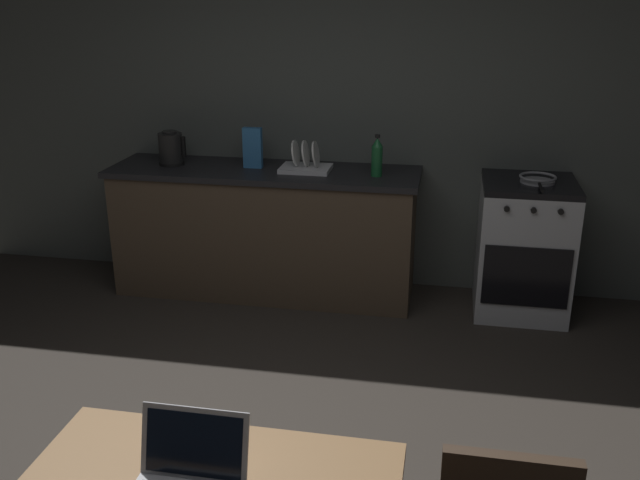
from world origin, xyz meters
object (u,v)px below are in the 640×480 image
electric_kettle (171,149)px  frying_pan (538,179)px  bottle (377,157)px  cereal_box (253,148)px  dish_rack (306,164)px  stove_oven (524,247)px

electric_kettle → frying_pan: 2.51m
frying_pan → electric_kettle: bearing=179.3°
frying_pan → bottle: bearing=-178.9°
bottle → cereal_box: bearing=175.4°
electric_kettle → cereal_box: size_ratio=0.86×
electric_kettle → dish_rack: size_ratio=0.71×
bottle → frying_pan: 1.05m
electric_kettle → bottle: size_ratio=0.86×
electric_kettle → bottle: bottle is taller
electric_kettle → dish_rack: (0.97, 0.00, -0.07)m
stove_oven → cereal_box: 1.96m
electric_kettle → dish_rack: bearing=0.0°
stove_oven → electric_kettle: (-2.46, 0.00, 0.57)m
electric_kettle → cereal_box: bearing=1.9°
stove_oven → electric_kettle: 2.53m
electric_kettle → cereal_box: (0.59, 0.02, 0.03)m
frying_pan → stove_oven: bearing=146.6°
frying_pan → cereal_box: 1.91m
frying_pan → cereal_box: bearing=178.5°
stove_oven → bottle: bearing=-177.3°
electric_kettle → frying_pan: bearing=-0.7°
dish_rack → frying_pan: bearing=-1.1°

